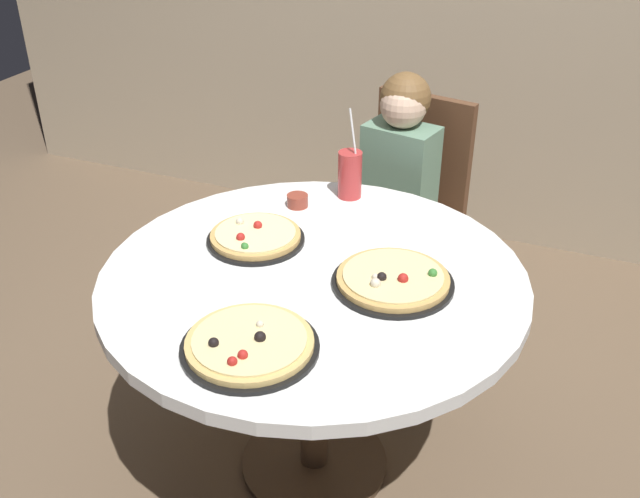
{
  "coord_description": "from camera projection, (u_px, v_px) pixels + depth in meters",
  "views": [
    {
      "loc": [
        0.67,
        -1.58,
        1.84
      ],
      "look_at": [
        0.0,
        0.05,
        0.8
      ],
      "focal_mm": 40.75,
      "sensor_mm": 36.0,
      "label": 1
    }
  ],
  "objects": [
    {
      "name": "pizza_cheese",
      "position": [
        255.0,
        237.0,
        2.18
      ],
      "size": [
        0.3,
        0.3,
        0.05
      ],
      "color": "black",
      "rests_on": "dining_table"
    },
    {
      "name": "pizza_veggie",
      "position": [
        393.0,
        280.0,
        1.97
      ],
      "size": [
        0.34,
        0.34,
        0.05
      ],
      "color": "black",
      "rests_on": "dining_table"
    },
    {
      "name": "diner_child",
      "position": [
        387.0,
        232.0,
        2.78
      ],
      "size": [
        0.32,
        0.43,
        1.08
      ],
      "color": "#3F4766",
      "rests_on": "ground_plane"
    },
    {
      "name": "dining_table",
      "position": [
        313.0,
        302.0,
        2.08
      ],
      "size": [
        1.2,
        1.2,
        0.75
      ],
      "color": "white",
      "rests_on": "ground_plane"
    },
    {
      "name": "soda_cup",
      "position": [
        350.0,
        174.0,
        2.41
      ],
      "size": [
        0.08,
        0.08,
        0.31
      ],
      "color": "#B73333",
      "rests_on": "dining_table"
    },
    {
      "name": "sauce_bowl",
      "position": [
        297.0,
        201.0,
        2.38
      ],
      "size": [
        0.07,
        0.07,
        0.04
      ],
      "primitive_type": "cylinder",
      "color": "brown",
      "rests_on": "dining_table"
    },
    {
      "name": "pizza_pepperoni",
      "position": [
        250.0,
        344.0,
        1.73
      ],
      "size": [
        0.34,
        0.34,
        0.05
      ],
      "color": "black",
      "rests_on": "dining_table"
    },
    {
      "name": "ground_plane",
      "position": [
        314.0,
        463.0,
        2.41
      ],
      "size": [
        8.0,
        8.0,
        0.0
      ],
      "primitive_type": "plane",
      "color": "brown"
    },
    {
      "name": "chair_wooden",
      "position": [
        409.0,
        203.0,
        2.89
      ],
      "size": [
        0.47,
        0.47,
        0.95
      ],
      "color": "brown",
      "rests_on": "ground_plane"
    }
  ]
}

